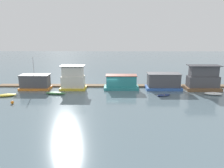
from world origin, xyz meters
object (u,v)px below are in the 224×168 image
object	(u,v)px
dinghy_yellow	(7,95)
houseboat_blue	(163,82)
houseboat_teal	(121,83)
dinghy_navy	(163,95)
dinghy_green	(56,93)
mooring_post_centre	(79,84)
buoy_orange	(12,102)
houseboat_yellow	(73,79)
dinghy_white	(213,94)
mooring_post_near_left	(81,83)
houseboat_brown	(203,79)
houseboat_orange	(35,82)

from	to	relation	value
dinghy_yellow	houseboat_blue	bearing A→B (deg)	10.81
houseboat_teal	houseboat_blue	xyz separation A→B (m)	(9.00, 0.04, 0.23)
dinghy_navy	dinghy_green	bearing A→B (deg)	177.66
mooring_post_centre	buoy_orange	size ratio (longest dim) A/B	3.10
houseboat_yellow	dinghy_white	world-z (taller)	houseboat_yellow
houseboat_teal	dinghy_navy	bearing A→B (deg)	-34.11
dinghy_navy	mooring_post_near_left	world-z (taller)	mooring_post_near_left
dinghy_green	dinghy_white	xyz separation A→B (m)	(30.73, -0.04, 0.02)
houseboat_teal	dinghy_white	distance (m)	18.37
houseboat_yellow	houseboat_brown	bearing A→B (deg)	-0.64
houseboat_brown	dinghy_green	world-z (taller)	houseboat_brown
dinghy_green	dinghy_yellow	bearing A→B (deg)	-171.42
mooring_post_centre	buoy_orange	world-z (taller)	mooring_post_centre
houseboat_blue	houseboat_brown	world-z (taller)	houseboat_brown
dinghy_navy	mooring_post_near_left	distance (m)	17.96
houseboat_orange	buoy_orange	size ratio (longest dim) A/B	12.88
dinghy_white	buoy_orange	size ratio (longest dim) A/B	6.62
houseboat_blue	mooring_post_near_left	xyz separation A→B (m)	(-17.82, 1.04, -0.71)
houseboat_yellow	houseboat_teal	xyz separation A→B (m)	(10.26, 0.31, -0.91)
dinghy_yellow	dinghy_green	size ratio (longest dim) A/B	0.85
houseboat_teal	mooring_post_near_left	size ratio (longest dim) A/B	3.96
houseboat_teal	mooring_post_centre	size ratio (longest dim) A/B	4.38
houseboat_yellow	dinghy_navy	xyz separation A→B (m)	(18.18, -5.05, -2.14)
houseboat_blue	buoy_orange	xyz separation A→B (m)	(-27.78, -10.49, -1.37)
houseboat_blue	dinghy_white	bearing A→B (deg)	-27.69
dinghy_yellow	dinghy_navy	world-z (taller)	dinghy_yellow
houseboat_yellow	dinghy_yellow	distance (m)	13.01
houseboat_yellow	houseboat_brown	size ratio (longest dim) A/B	0.75
houseboat_orange	houseboat_brown	bearing A→B (deg)	-0.41
houseboat_teal	houseboat_brown	distance (m)	17.12
houseboat_blue	houseboat_brown	distance (m)	8.13
dinghy_navy	dinghy_white	world-z (taller)	dinghy_white
houseboat_blue	houseboat_teal	bearing A→B (deg)	-179.76
mooring_post_near_left	mooring_post_centre	xyz separation A→B (m)	(-0.36, 0.00, -0.09)
dinghy_green	houseboat_brown	bearing A→B (deg)	7.38
mooring_post_near_left	mooring_post_centre	distance (m)	0.37
houseboat_yellow	dinghy_green	xyz separation A→B (m)	(-2.72, -4.20, -2.07)
houseboat_blue	dinghy_yellow	size ratio (longest dim) A/B	2.08
mooring_post_near_left	buoy_orange	bearing A→B (deg)	-130.82
dinghy_yellow	houseboat_yellow	bearing A→B (deg)	25.55
houseboat_yellow	dinghy_navy	bearing A→B (deg)	-15.54
dinghy_white	mooring_post_near_left	world-z (taller)	mooring_post_near_left
houseboat_brown	dinghy_green	bearing A→B (deg)	-172.62
houseboat_orange	mooring_post_centre	world-z (taller)	houseboat_orange
houseboat_teal	dinghy_navy	distance (m)	9.65
houseboat_orange	dinghy_green	world-z (taller)	houseboat_orange
mooring_post_centre	mooring_post_near_left	bearing A→B (deg)	0.00
houseboat_brown	mooring_post_centre	xyz separation A→B (m)	(-26.26, 1.69, -1.44)
houseboat_teal	dinghy_navy	xyz separation A→B (m)	(7.92, -5.37, -1.23)
houseboat_orange	mooring_post_centre	distance (m)	9.34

